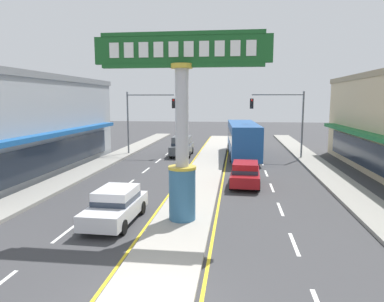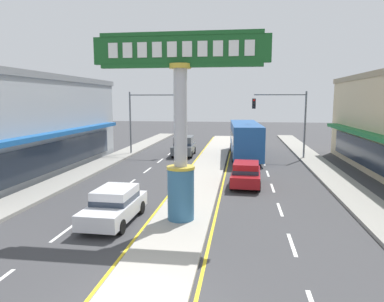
% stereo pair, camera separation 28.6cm
% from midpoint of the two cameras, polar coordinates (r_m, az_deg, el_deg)
% --- Properties ---
extents(median_strip, '(2.59, 52.00, 0.14)m').
position_cam_midpoint_polar(median_strip, '(27.08, 2.59, -3.21)').
color(median_strip, '#A39E93').
rests_on(median_strip, ground).
extents(sidewalk_left, '(2.22, 60.00, 0.18)m').
position_cam_midpoint_polar(sidewalk_left, '(27.52, -16.88, -3.34)').
color(sidewalk_left, gray).
rests_on(sidewalk_left, ground).
extents(sidewalk_right, '(2.22, 60.00, 0.18)m').
position_cam_midpoint_polar(sidewalk_right, '(25.84, 22.50, -4.35)').
color(sidewalk_right, gray).
rests_on(sidewalk_right, ground).
extents(lane_markings, '(9.33, 52.00, 0.01)m').
position_cam_midpoint_polar(lane_markings, '(25.77, 2.30, -3.95)').
color(lane_markings, silver).
rests_on(lane_markings, ground).
extents(district_sign, '(7.52, 1.24, 8.10)m').
position_cam_midpoint_polar(district_sign, '(15.36, -1.32, 4.11)').
color(district_sign, '#33668C').
rests_on(district_sign, median_strip).
extents(traffic_light_left_side, '(4.86, 0.46, 6.20)m').
position_cam_midpoint_polar(traffic_light_left_side, '(35.06, -6.94, 6.22)').
color(traffic_light_left_side, slate).
rests_on(traffic_light_left_side, ground).
extents(traffic_light_right_side, '(4.86, 0.46, 6.20)m').
position_cam_midpoint_polar(traffic_light_right_side, '(33.53, 15.02, 5.91)').
color(traffic_light_right_side, slate).
rests_on(traffic_light_right_side, ground).
extents(bus_near_right_lane, '(3.11, 11.32, 3.26)m').
position_cam_midpoint_polar(bus_near_right_lane, '(34.06, 8.75, 2.12)').
color(bus_near_right_lane, '#1E5199').
rests_on(bus_near_right_lane, ground).
extents(sedan_far_right_lane, '(1.97, 4.37, 1.53)m').
position_cam_midpoint_polar(sedan_far_right_lane, '(22.87, 9.01, -3.61)').
color(sedan_far_right_lane, maroon).
rests_on(sedan_far_right_lane, ground).
extents(suv_near_left_lane, '(2.06, 4.65, 1.90)m').
position_cam_midpoint_polar(suv_near_left_lane, '(34.76, -1.05, 0.87)').
color(suv_near_left_lane, '#4C5156').
rests_on(suv_near_left_lane, ground).
extents(sedan_mid_left_lane, '(1.93, 4.35, 1.53)m').
position_cam_midpoint_polar(sedan_mid_left_lane, '(16.39, -11.82, -8.43)').
color(sedan_mid_left_lane, silver).
rests_on(sedan_mid_left_lane, ground).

